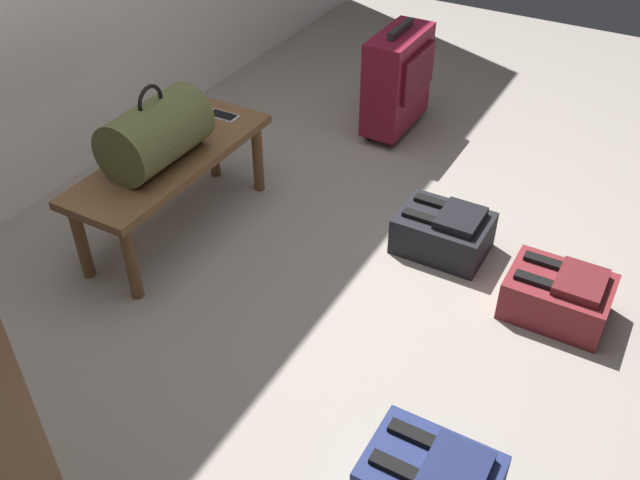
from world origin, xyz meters
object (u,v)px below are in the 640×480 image
(cell_phone, at_px, (223,116))
(suitcase_upright_burgundy, at_px, (398,79))
(backpack_dark, at_px, (444,232))
(duffel_bag_olive, at_px, (156,133))
(bench, at_px, (172,166))
(backpack_maroon, at_px, (558,295))

(cell_phone, height_order, suitcase_upright_burgundy, suitcase_upright_burgundy)
(suitcase_upright_burgundy, height_order, backpack_dark, suitcase_upright_burgundy)
(suitcase_upright_burgundy, bearing_deg, duffel_bag_olive, 161.27)
(cell_phone, bearing_deg, suitcase_upright_burgundy, -26.97)
(bench, xyz_separation_m, backpack_maroon, (0.27, -1.60, -0.23))
(bench, xyz_separation_m, cell_phone, (0.38, 0.00, 0.06))
(cell_phone, relative_size, suitcase_upright_burgundy, 0.24)
(backpack_maroon, bearing_deg, bench, 99.68)
(duffel_bag_olive, relative_size, backpack_maroon, 1.16)
(backpack_dark, relative_size, backpack_maroon, 1.00)
(backpack_dark, distance_m, backpack_maroon, 0.55)
(bench, height_order, cell_phone, cell_phone)
(duffel_bag_olive, relative_size, suitcase_upright_burgundy, 0.74)
(bench, bearing_deg, backpack_maroon, -80.32)
(cell_phone, xyz_separation_m, backpack_dark, (0.06, -1.08, -0.30))
(duffel_bag_olive, xyz_separation_m, backpack_dark, (0.50, -1.07, -0.42))
(backpack_maroon, bearing_deg, backpack_dark, 73.04)
(cell_phone, distance_m, backpack_maroon, 1.63)
(bench, distance_m, cell_phone, 0.38)
(duffel_bag_olive, bearing_deg, bench, 0.00)
(cell_phone, bearing_deg, bench, -179.41)
(cell_phone, relative_size, backpack_dark, 0.38)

